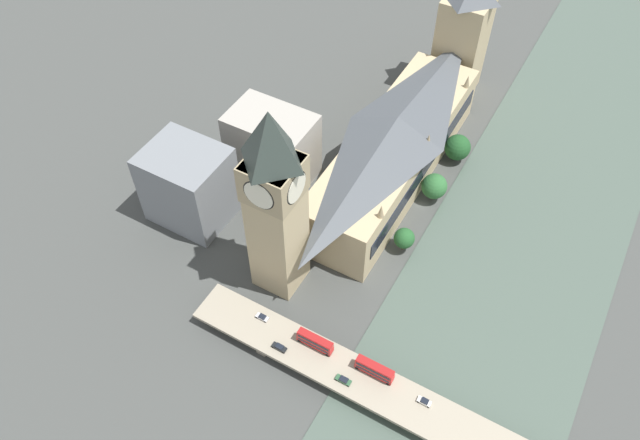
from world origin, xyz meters
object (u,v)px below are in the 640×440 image
at_px(parliament_hall, 394,148).
at_px(car_northbound_mid, 343,380).
at_px(car_southbound_lead, 279,347).
at_px(car_southbound_tail, 424,401).
at_px(clock_tower, 275,201).
at_px(car_northbound_tail, 262,317).
at_px(road_bridge, 442,423).
at_px(victoria_tower, 462,37).
at_px(double_decker_bus_mid, 315,341).
at_px(double_decker_bus_lead, 375,369).

relative_size(parliament_hall, car_northbound_mid, 20.94).
distance_m(car_southbound_lead, car_southbound_tail, 43.61).
relative_size(clock_tower, car_northbound_tail, 17.65).
relative_size(clock_tower, car_southbound_tail, 17.82).
xyz_separation_m(parliament_hall, clock_tower, (11.50, 59.04, 23.01)).
bearing_deg(car_southbound_tail, clock_tower, -18.09).
bearing_deg(road_bridge, clock_tower, -18.37).
bearing_deg(car_northbound_mid, clock_tower, -34.17).
distance_m(road_bridge, car_northbound_tail, 59.71).
height_order(clock_tower, victoria_tower, clock_tower).
distance_m(victoria_tower, road_bridge, 152.60).
xyz_separation_m(parliament_hall, road_bridge, (-53.12, 80.50, -10.23)).
bearing_deg(double_decker_bus_mid, car_northbound_tail, -0.51).
bearing_deg(clock_tower, double_decker_bus_lead, 156.91).
bearing_deg(clock_tower, victoria_tower, -95.44).
bearing_deg(car_southbound_lead, double_decker_bus_mid, -145.60).
distance_m(parliament_hall, clock_tower, 64.40).
bearing_deg(road_bridge, parliament_hall, -56.58).
bearing_deg(double_decker_bus_mid, car_southbound_tail, 179.53).
xyz_separation_m(double_decker_bus_lead, car_southbound_tail, (-15.80, 0.95, -1.93)).
distance_m(parliament_hall, double_decker_bus_lead, 83.29).
bearing_deg(car_northbound_mid, car_northbound_tail, -10.67).
height_order(clock_tower, double_decker_bus_lead, clock_tower).
bearing_deg(clock_tower, car_northbound_mid, 145.83).
distance_m(parliament_hall, double_decker_bus_mid, 78.95).
relative_size(car_northbound_tail, car_southbound_tail, 1.01).
bearing_deg(road_bridge, victoria_tower, -69.41).
relative_size(road_bridge, car_northbound_tail, 39.78).
xyz_separation_m(double_decker_bus_lead, car_southbound_lead, (27.45, 6.55, -1.86)).
distance_m(road_bridge, car_southbound_tail, 7.13).
bearing_deg(car_southbound_lead, double_decker_bus_lead, -166.59).
bearing_deg(car_southbound_tail, parliament_hall, -59.14).
bearing_deg(road_bridge, car_northbound_mid, 5.78).
bearing_deg(car_northbound_tail, parliament_hall, -94.79).
bearing_deg(car_northbound_tail, car_southbound_lead, 148.54).
height_order(road_bridge, car_northbound_tail, car_northbound_tail).
bearing_deg(victoria_tower, car_northbound_mid, 99.60).
relative_size(victoria_tower, road_bridge, 0.34).
xyz_separation_m(victoria_tower, car_northbound_tail, (6.45, 138.62, -19.16)).
bearing_deg(car_northbound_tail, double_decker_bus_mid, 179.49).
distance_m(parliament_hall, car_northbound_tail, 78.34).
bearing_deg(car_northbound_tail, double_decker_bus_lead, -179.23).
xyz_separation_m(victoria_tower, road_bridge, (-53.17, 141.53, -20.73)).
xyz_separation_m(car_northbound_mid, car_southbound_tail, (-22.24, -5.37, 0.01)).
xyz_separation_m(double_decker_bus_mid, car_northbound_tail, (18.46, -0.16, -2.00)).
distance_m(double_decker_bus_mid, car_southbound_tail, 34.73).
xyz_separation_m(victoria_tower, car_northbound_mid, (-24.44, 144.44, -19.14)).
height_order(double_decker_bus_mid, car_northbound_mid, double_decker_bus_mid).
height_order(double_decker_bus_lead, car_northbound_tail, double_decker_bus_lead).
bearing_deg(double_decker_bus_mid, double_decker_bus_lead, -177.97).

